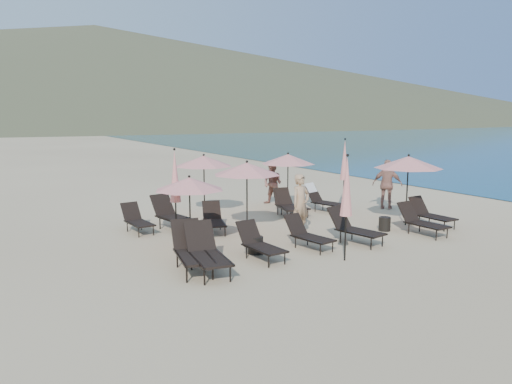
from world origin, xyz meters
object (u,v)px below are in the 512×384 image
lounger_1 (260,243)px  side_table_1 (385,224)px  lounger_12 (206,251)px  side_table_0 (256,245)px  lounger_7 (172,214)px  umbrella_open_3 (204,161)px  umbrella_open_4 (288,159)px  lounger_5 (431,213)px  lounger_6 (137,219)px  lounger_2 (308,234)px  beachgoer_c (387,184)px  lounger_0 (191,249)px  lounger_9 (287,204)px  umbrella_closed_0 (347,187)px  lounger_11 (322,199)px  lounger_10 (291,204)px  umbrella_closed_2 (175,177)px  beachgoer_a (301,205)px  lounger_4 (421,221)px  umbrella_open_0 (189,184)px  umbrella_open_2 (408,162)px  umbrella_closed_1 (345,160)px  lounger_3 (354,227)px  lounger_8 (214,219)px  beachgoer_b (273,184)px  umbrella_open_1 (247,169)px

lounger_1 → side_table_1: lounger_1 is taller
lounger_12 → side_table_0: size_ratio=4.28×
lounger_7 → lounger_12: bearing=-111.1°
umbrella_open_3 → umbrella_open_4: 3.23m
lounger_7 → side_table_1: bearing=-42.5°
lounger_5 → lounger_6: size_ratio=1.04×
lounger_2 → umbrella_open_3: 5.65m
beachgoer_c → side_table_0: bearing=72.0°
lounger_0 → umbrella_open_3: size_ratio=0.88×
lounger_9 → umbrella_closed_0: 5.80m
umbrella_open_3 → lounger_11: bearing=-18.9°
lounger_1 → lounger_12: lounger_12 is taller
lounger_10 → umbrella_closed_2: 5.34m
side_table_0 → beachgoer_a: (2.19, 1.09, 0.70)m
lounger_4 → lounger_6: size_ratio=1.07×
lounger_10 → umbrella_open_3: (-2.74, 1.43, 1.55)m
lounger_4 → umbrella_open_0: (-6.69, 1.94, 1.35)m
lounger_2 → umbrella_open_2: (4.47, 0.72, 1.67)m
umbrella_open_3 → umbrella_closed_1: 5.24m
lounger_11 → lounger_3: bearing=-133.0°
lounger_8 → side_table_0: (-0.09, -2.75, -0.18)m
lounger_9 → side_table_0: 5.00m
side_table_1 → beachgoer_b: 5.71m
umbrella_open_0 → umbrella_closed_1: umbrella_closed_1 is taller
lounger_9 → lounger_11: 1.61m
side_table_0 → lounger_7: bearing=103.6°
lounger_4 → lounger_7: size_ratio=0.86×
lounger_3 → umbrella_open_4: size_ratio=0.81×
lounger_2 → lounger_4: bearing=-15.6°
lounger_3 → umbrella_closed_2: (-4.29, 2.66, 1.41)m
side_table_1 → lounger_7: bearing=148.0°
lounger_0 → lounger_3: bearing=11.0°
beachgoer_b → lounger_0: bearing=-68.3°
umbrella_closed_0 → lounger_11: bearing=57.7°
lounger_12 → beachgoer_b: 8.86m
lounger_10 → beachgoer_c: beachgoer_c is taller
lounger_2 → lounger_6: 5.41m
lounger_1 → lounger_8: 3.26m
lounger_3 → side_table_0: lounger_3 is taller
lounger_2 → lounger_8: (-1.39, 3.02, 0.01)m
umbrella_open_0 → umbrella_open_1: 2.45m
umbrella_open_0 → beachgoer_c: umbrella_open_0 is taller
side_table_0 → umbrella_open_2: bearing=4.3°
umbrella_open_2 → lounger_6: bearing=156.5°
lounger_7 → lounger_10: bearing=-11.3°
umbrella_open_0 → umbrella_closed_1: 7.43m
lounger_1 → lounger_11: lounger_11 is taller
lounger_6 → umbrella_closed_2: 2.32m
lounger_5 → umbrella_open_0: (-7.83, 1.30, 1.36)m
lounger_1 → lounger_5: 6.70m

